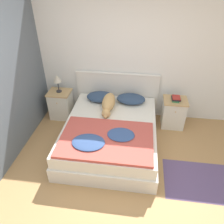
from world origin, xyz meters
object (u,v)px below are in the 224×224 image
bed (111,134)px  pillow_right (131,99)px  nightstand_left (61,104)px  dog (108,103)px  pillow_left (101,97)px  table_lamp (57,79)px  nightstand_right (173,113)px  book_stack (176,99)px

bed → pillow_right: (0.31, 0.75, 0.32)m
nightstand_left → dog: dog is taller
pillow_left → table_lamp: size_ratio=1.52×
nightstand_right → table_lamp: bearing=179.8°
nightstand_right → dog: (-1.27, -0.27, 0.29)m
pillow_left → dog: dog is taller
nightstand_left → book_stack: 2.36m
bed → book_stack: size_ratio=9.59×
nightstand_left → pillow_left: pillow_left is taller
bed → pillow_left: pillow_left is taller
dog → book_stack: 1.29m
pillow_left → nightstand_right: bearing=-0.5°
nightstand_right → pillow_left: 1.50m
pillow_right → dog: size_ratio=0.70×
book_stack → table_lamp: size_ratio=0.56×
nightstand_right → pillow_left: bearing=179.5°
pillow_left → pillow_right: same height
dog → table_lamp: 1.14m
pillow_right → table_lamp: bearing=-179.9°
bed → nightstand_left: bearing=147.8°
nightstand_right → book_stack: size_ratio=2.92×
pillow_left → book_stack: bearing=-1.0°
nightstand_left → nightstand_right: size_ratio=1.00×
table_lamp → book_stack: bearing=-0.6°
nightstand_left → pillow_left: 0.90m
pillow_right → table_lamp: (-1.47, -0.00, 0.34)m
bed → pillow_right: size_ratio=3.51×
book_stack → bed: bearing=-148.2°
pillow_right → pillow_left: bearing=180.0°
bed → book_stack: (1.16, 0.72, 0.41)m
nightstand_right → dog: dog is taller
nightstand_left → table_lamp: table_lamp is taller
nightstand_left → dog: size_ratio=0.75×
nightstand_right → dog: 1.33m
nightstand_left → book_stack: book_stack is taller
dog → bed: bearing=-77.5°
nightstand_left → nightstand_right: 2.34m
nightstand_right → book_stack: book_stack is taller
nightstand_right → nightstand_left: bearing=180.0°
pillow_right → book_stack: size_ratio=2.73×
nightstand_right → pillow_right: bearing=179.2°
bed → nightstand_left: (-1.17, 0.74, 0.07)m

